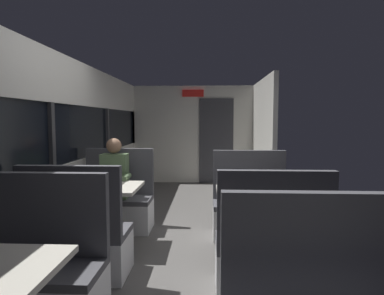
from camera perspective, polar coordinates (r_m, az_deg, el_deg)
ground_plane at (r=3.99m, az=-2.55°, el=-17.51°), size 3.30×9.20×0.02m
carriage_window_panel_left at (r=4.11m, az=-23.23°, el=-1.11°), size 0.09×8.48×2.30m
carriage_end_bulkhead at (r=7.88m, az=0.61°, el=2.15°), size 2.90×0.11×2.30m
carriage_aisle_panel_right at (r=6.77m, az=12.09°, el=1.71°), size 0.08×2.40×2.30m
bench_near_window_facing_entry at (r=2.85m, az=-24.92°, el=-20.02°), size 0.95×0.50×1.10m
dining_table_mid_window at (r=4.01m, az=-15.49°, el=-7.81°), size 0.90×0.70×0.74m
bench_mid_window_facing_end at (r=3.47m, az=-19.10°, el=-15.29°), size 0.95×0.50×1.10m
bench_mid_window_facing_entry at (r=4.73m, az=-12.74°, el=-9.69°), size 0.95×0.50×1.10m
dining_table_rear_aisle at (r=3.66m, az=11.43°, el=-8.93°), size 0.90×0.70×0.74m
bench_rear_aisle_facing_end at (r=3.10m, az=13.39°, el=-17.59°), size 0.95×0.50×1.10m
bench_rear_aisle_facing_entry at (r=4.41m, az=9.96°, el=-10.72°), size 0.95×0.50×1.10m
seated_passenger at (r=4.62m, az=-13.03°, el=-7.40°), size 0.47×0.55×1.26m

